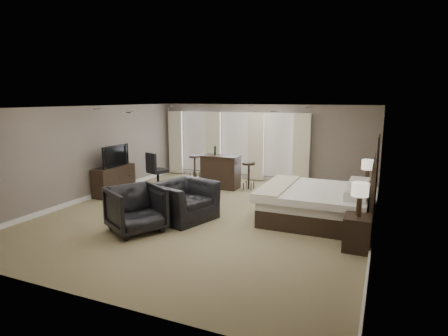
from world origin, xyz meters
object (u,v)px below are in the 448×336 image
at_px(desk_chair, 158,170).
at_px(lamp_near, 359,200).
at_px(armchair_far, 136,207).
at_px(armchair_near, 183,195).
at_px(dresser, 114,180).
at_px(bed, 322,188).
at_px(bar_stool_left, 195,167).
at_px(bar_stool_right, 249,176).
at_px(nightstand_near, 357,233).
at_px(tv, 113,164).
at_px(lamp_far, 367,172).
at_px(bar_counter, 221,172).
at_px(nightstand_far, 366,196).

bearing_deg(desk_chair, lamp_near, 178.94).
bearing_deg(armchair_far, armchair_near, 5.43).
distance_m(lamp_near, dresser, 7.11).
bearing_deg(bed, armchair_near, -158.62).
height_order(dresser, desk_chair, desk_chair).
height_order(bar_stool_left, bar_stool_right, bar_stool_right).
distance_m(nightstand_near, dresser, 7.08).
relative_size(tv, desk_chair, 0.96).
bearing_deg(bar_stool_left, lamp_near, -37.40).
relative_size(nightstand_near, desk_chair, 0.57).
height_order(lamp_far, tv, lamp_far).
bearing_deg(armchair_near, bar_stool_right, 10.40).
bearing_deg(bar_counter, bar_stool_right, 12.02).
bearing_deg(nightstand_far, bed, -121.54).
bearing_deg(bed, nightstand_near, -58.46).
xyz_separation_m(bed, bar_stool_right, (-2.58, 2.21, -0.35)).
height_order(armchair_near, bar_stool_left, armchair_near).
bearing_deg(tv, lamp_far, -78.67).
distance_m(bar_stool_left, desk_chair, 1.75).
distance_m(bed, lamp_near, 1.71).
relative_size(nightstand_near, bar_counter, 0.54).
distance_m(armchair_near, bar_counter, 3.23).
xyz_separation_m(nightstand_far, bar_counter, (-4.34, 0.58, 0.21)).
xyz_separation_m(bed, lamp_far, (0.89, 1.45, 0.18)).
bearing_deg(lamp_far, nightstand_far, 0.00).
bearing_deg(armchair_far, lamp_far, -19.67).
xyz_separation_m(bar_counter, desk_chair, (-1.84, -0.77, 0.05)).
xyz_separation_m(bar_stool_left, desk_chair, (-0.42, -1.69, 0.16)).
height_order(nightstand_far, bar_stool_right, bar_stool_right).
xyz_separation_m(nightstand_near, armchair_far, (-4.39, -0.85, 0.21)).
xyz_separation_m(tv, bar_counter, (2.58, 1.96, -0.38)).
bearing_deg(lamp_near, lamp_far, 90.00).
bearing_deg(nightstand_near, tv, 167.66).
height_order(nightstand_far, desk_chair, desk_chair).
xyz_separation_m(armchair_near, bar_stool_right, (0.41, 3.38, -0.17)).
bearing_deg(bar_stool_left, armchair_near, -65.54).
bearing_deg(bar_counter, tv, -142.71).
height_order(nightstand_far, lamp_far, lamp_far).
height_order(lamp_near, armchair_near, lamp_near).
xyz_separation_m(bed, tv, (-6.03, 0.06, 0.13)).
height_order(tv, bar_stool_left, tv).
relative_size(nightstand_far, lamp_near, 1.00).
bearing_deg(bar_stool_right, bar_stool_left, 162.20).
bearing_deg(lamp_near, bed, 121.54).
relative_size(lamp_far, bar_counter, 0.53).
xyz_separation_m(dresser, armchair_far, (2.53, -2.36, 0.12)).
xyz_separation_m(tv, armchair_far, (2.53, -2.36, -0.37)).
height_order(dresser, bar_stool_right, bar_stool_right).
bearing_deg(armchair_far, bar_stool_right, 18.30).
distance_m(dresser, desk_chair, 1.41).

